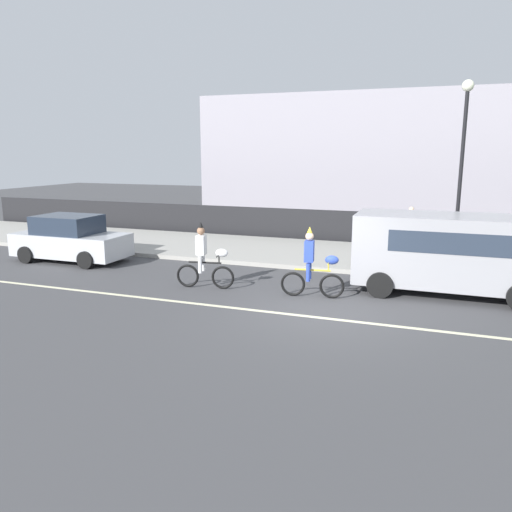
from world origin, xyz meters
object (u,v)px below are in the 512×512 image
parade_cyclist_cobalt (313,267)px  pedestrian_onlooker (410,226)px  street_lamp_post (463,147)px  parked_van_grey (453,249)px  parade_cyclist_zebra (205,259)px  parked_car_silver (70,239)px

parade_cyclist_cobalt → pedestrian_onlooker: parade_cyclist_cobalt is taller
parade_cyclist_cobalt → street_lamp_post: bearing=51.3°
parked_van_grey → street_lamp_post: street_lamp_post is taller
parade_cyclist_zebra → parked_van_grey: (6.59, 1.73, 0.44)m
street_lamp_post → parade_cyclist_zebra: bearing=-145.3°
parade_cyclist_zebra → parked_car_silver: 6.34m
parked_van_grey → parked_car_silver: (-12.71, -0.06, -0.50)m
parked_van_grey → pedestrian_onlooker: size_ratio=3.09×
parade_cyclist_cobalt → street_lamp_post: 6.61m
parade_cyclist_zebra → street_lamp_post: (6.75, 4.68, 3.15)m
parade_cyclist_zebra → parade_cyclist_cobalt: same height
pedestrian_onlooker → parade_cyclist_cobalt: bearing=-105.9°
parked_car_silver → pedestrian_onlooker: bearing=27.3°
street_lamp_post → pedestrian_onlooker: bearing=118.8°
street_lamp_post → parade_cyclist_cobalt: bearing=-128.7°
street_lamp_post → pedestrian_onlooker: size_ratio=3.62×
parade_cyclist_cobalt → parked_van_grey: parked_van_grey is taller
parked_van_grey → pedestrian_onlooker: (-1.39, 5.77, -0.27)m
parade_cyclist_zebra → parked_car_silver: (-6.11, 1.66, -0.06)m
parade_cyclist_zebra → parked_car_silver: bearing=164.8°
parade_cyclist_cobalt → parked_car_silver: (-9.23, 1.52, -0.06)m
parade_cyclist_zebra → parked_van_grey: parked_van_grey is taller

